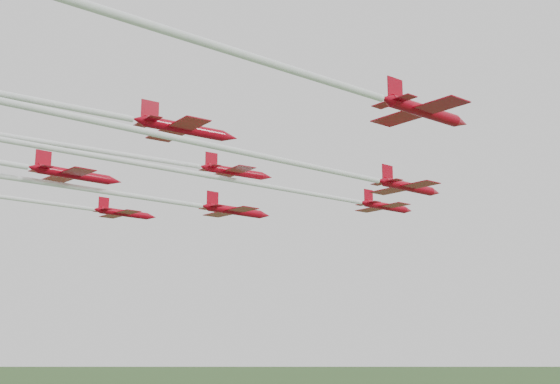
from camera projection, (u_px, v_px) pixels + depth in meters
The scene contains 8 objects.
jet_lead at pixel (292, 190), 88.75m from camera, with size 23.95×61.26×2.51m.
jet_row2_left at pixel (129, 195), 89.82m from camera, with size 23.45×64.52×2.89m.
jet_row2_right at pixel (276, 159), 66.24m from camera, with size 24.72×64.95×2.47m.
jet_row3_left at pixel (28, 200), 92.77m from camera, with size 18.54×54.38×2.41m.
jet_row3_mid at pixel (124, 154), 75.84m from camera, with size 24.12×50.93×2.36m.
jet_row3_right at pixel (283, 67), 52.12m from camera, with size 24.08×60.52×2.75m.
jet_row4_left at pixel (0, 162), 77.90m from camera, with size 15.99×43.49×2.82m.
jet_row4_right at pixel (81, 109), 60.07m from camera, with size 20.61×42.86×2.57m.
Camera 1 is at (41.90, -78.07, 38.47)m, focal length 45.00 mm.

